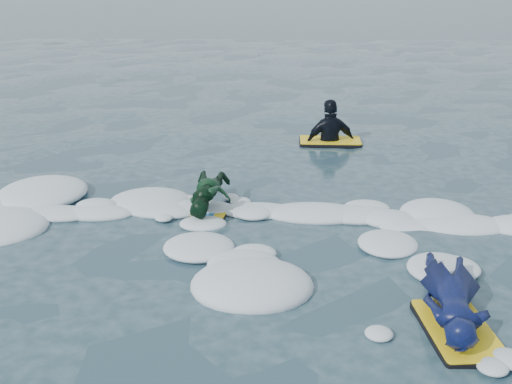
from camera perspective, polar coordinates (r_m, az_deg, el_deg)
ground at (r=6.99m, az=-0.68°, el=-7.02°), size 120.00×120.00×0.00m
foam_band at (r=7.92m, az=-0.19°, el=-3.62°), size 12.00×3.10×0.30m
prone_woman_unit at (r=6.24m, az=17.20°, el=-9.33°), size 0.78×1.65×0.41m
prone_child_unit at (r=8.43m, az=-4.13°, el=-0.43°), size 0.68×1.24×0.47m
waiting_rider_unit at (r=11.80m, az=6.60°, el=4.21°), size 1.12×0.64×1.67m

